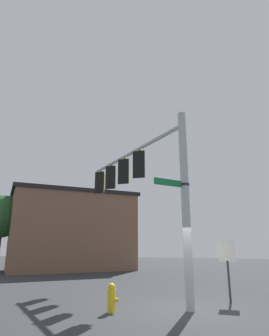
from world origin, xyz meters
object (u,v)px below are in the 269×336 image
object	(u,v)px
traffic_light_mid_inner	(125,172)
traffic_light_mid_outer	(112,178)
traffic_light_arm_end	(101,183)
traffic_light_nearest_pole	(140,165)
street_name_sign	(177,184)
historical_marker	(227,261)
fire_hydrant	(112,298)

from	to	relation	value
traffic_light_mid_inner	traffic_light_mid_outer	world-z (taller)	same
traffic_light_arm_end	traffic_light_mid_inner	bearing A→B (deg)	-42.35
traffic_light_nearest_pole	street_name_sign	world-z (taller)	traffic_light_nearest_pole
historical_marker	traffic_light_mid_outer	bearing A→B (deg)	158.77
traffic_light_mid_outer	fire_hydrant	distance (m)	7.16
traffic_light_mid_inner	street_name_sign	distance (m)	4.60
traffic_light_nearest_pole	fire_hydrant	distance (m)	5.71
traffic_light_arm_end	street_name_sign	world-z (taller)	traffic_light_arm_end
traffic_light_nearest_pole	traffic_light_arm_end	world-z (taller)	same
street_name_sign	fire_hydrant	size ratio (longest dim) A/B	1.34
street_name_sign	traffic_light_arm_end	bearing A→B (deg)	134.78
traffic_light_nearest_pole	fire_hydrant	bearing A→B (deg)	-91.62
historical_marker	traffic_light_nearest_pole	bearing A→B (deg)	176.51
traffic_light_mid_inner	historical_marker	xyz separation A→B (m)	(4.40, -1.16, -3.94)
fire_hydrant	traffic_light_mid_outer	bearing A→B (deg)	112.83
traffic_light_arm_end	street_name_sign	bearing A→B (deg)	-45.22
street_name_sign	fire_hydrant	bearing A→B (deg)	-162.73
traffic_light_mid_inner	traffic_light_arm_end	bearing A→B (deg)	137.65
traffic_light_mid_outer	traffic_light_arm_end	distance (m)	1.42
traffic_light_mid_outer	traffic_light_arm_end	size ratio (longest dim) A/B	1.00
traffic_light_mid_inner	street_name_sign	xyz separation A→B (m)	(2.98, -3.20, -1.41)
traffic_light_nearest_pole	street_name_sign	xyz separation A→B (m)	(1.93, -2.25, -1.41)
traffic_light_arm_end	historical_marker	size ratio (longest dim) A/B	0.62
traffic_light_mid_outer	traffic_light_arm_end	world-z (taller)	same
fire_hydrant	historical_marker	world-z (taller)	historical_marker
fire_hydrant	historical_marker	size ratio (longest dim) A/B	0.39
traffic_light_mid_inner	historical_marker	size ratio (longest dim) A/B	0.62
traffic_light_mid_outer	street_name_sign	bearing A→B (deg)	-45.92
street_name_sign	historical_marker	xyz separation A→B (m)	(1.42, 2.05, -2.53)
traffic_light_arm_end	fire_hydrant	world-z (taller)	traffic_light_arm_end
traffic_light_mid_outer	traffic_light_arm_end	xyz separation A→B (m)	(-1.05, 0.96, 0.00)
traffic_light_mid_inner	fire_hydrant	world-z (taller)	traffic_light_mid_inner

